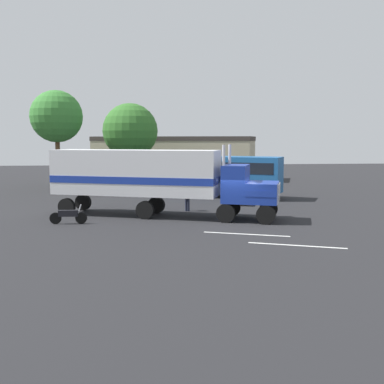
{
  "coord_description": "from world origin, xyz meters",
  "views": [
    {
      "loc": [
        -5.25,
        -25.42,
        4.79
      ],
      "look_at": [
        -2.43,
        1.61,
        1.6
      ],
      "focal_mm": 41.84,
      "sensor_mm": 36.0,
      "label": 1
    }
  ],
  "objects_px": {
    "parked_bus": "(215,172)",
    "tree_left": "(57,117)",
    "semi_truck": "(152,176)",
    "motorcycle": "(68,216)",
    "tree_center": "(130,131)",
    "parked_car": "(106,186)",
    "person_bystander": "(187,198)"
  },
  "relations": [
    {
      "from": "parked_bus",
      "to": "tree_left",
      "type": "relative_size",
      "value": 1.15
    },
    {
      "from": "semi_truck",
      "to": "parked_bus",
      "type": "height_order",
      "value": "semi_truck"
    },
    {
      "from": "parked_bus",
      "to": "motorcycle",
      "type": "relative_size",
      "value": 5.18
    },
    {
      "from": "motorcycle",
      "to": "tree_center",
      "type": "relative_size",
      "value": 0.25
    },
    {
      "from": "tree_left",
      "to": "tree_center",
      "type": "distance_m",
      "value": 7.49
    },
    {
      "from": "parked_car",
      "to": "parked_bus",
      "type": "bearing_deg",
      "value": -13.6
    },
    {
      "from": "semi_truck",
      "to": "person_bystander",
      "type": "distance_m",
      "value": 3.38
    },
    {
      "from": "semi_truck",
      "to": "parked_car",
      "type": "bearing_deg",
      "value": 108.67
    },
    {
      "from": "semi_truck",
      "to": "tree_left",
      "type": "bearing_deg",
      "value": 117.7
    },
    {
      "from": "parked_car",
      "to": "tree_left",
      "type": "bearing_deg",
      "value": 132.17
    },
    {
      "from": "tree_center",
      "to": "motorcycle",
      "type": "bearing_deg",
      "value": -97.59
    },
    {
      "from": "person_bystander",
      "to": "parked_bus",
      "type": "relative_size",
      "value": 0.15
    },
    {
      "from": "parked_bus",
      "to": "tree_center",
      "type": "bearing_deg",
      "value": 125.69
    },
    {
      "from": "parked_car",
      "to": "motorcycle",
      "type": "bearing_deg",
      "value": -94.11
    },
    {
      "from": "person_bystander",
      "to": "tree_left",
      "type": "xyz_separation_m",
      "value": [
        -11.29,
        15.23,
        6.09
      ]
    },
    {
      "from": "person_bystander",
      "to": "parked_car",
      "type": "relative_size",
      "value": 0.35
    },
    {
      "from": "motorcycle",
      "to": "parked_car",
      "type": "bearing_deg",
      "value": 85.89
    },
    {
      "from": "parked_bus",
      "to": "tree_left",
      "type": "bearing_deg",
      "value": 151.32
    },
    {
      "from": "parked_bus",
      "to": "tree_center",
      "type": "height_order",
      "value": "tree_center"
    },
    {
      "from": "parked_car",
      "to": "motorcycle",
      "type": "height_order",
      "value": "parked_car"
    },
    {
      "from": "parked_car",
      "to": "motorcycle",
      "type": "distance_m",
      "value": 13.58
    },
    {
      "from": "semi_truck",
      "to": "parked_bus",
      "type": "distance_m",
      "value": 10.65
    },
    {
      "from": "parked_bus",
      "to": "motorcycle",
      "type": "distance_m",
      "value": 15.33
    },
    {
      "from": "parked_car",
      "to": "tree_left",
      "type": "xyz_separation_m",
      "value": [
        -5.07,
        5.6,
        6.18
      ]
    },
    {
      "from": "parked_bus",
      "to": "parked_car",
      "type": "bearing_deg",
      "value": 166.4
    },
    {
      "from": "semi_truck",
      "to": "tree_center",
      "type": "xyz_separation_m",
      "value": [
        -1.96,
        19.42,
        3.14
      ]
    },
    {
      "from": "semi_truck",
      "to": "parked_bus",
      "type": "bearing_deg",
      "value": 59.46
    },
    {
      "from": "motorcycle",
      "to": "person_bystander",
      "type": "bearing_deg",
      "value": 28.6
    },
    {
      "from": "semi_truck",
      "to": "tree_left",
      "type": "height_order",
      "value": "tree_left"
    },
    {
      "from": "motorcycle",
      "to": "parked_bus",
      "type": "bearing_deg",
      "value": 47.83
    },
    {
      "from": "tree_left",
      "to": "parked_car",
      "type": "bearing_deg",
      "value": -47.83
    },
    {
      "from": "parked_car",
      "to": "person_bystander",
      "type": "bearing_deg",
      "value": -57.14
    }
  ]
}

